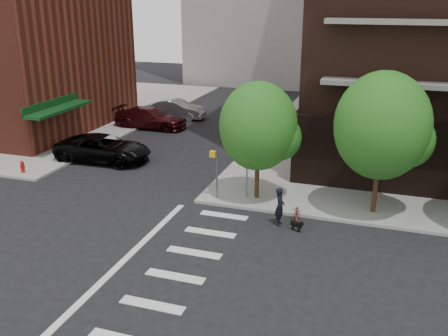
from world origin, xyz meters
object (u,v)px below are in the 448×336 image
object	(u,v)px
fire_hydrant	(22,166)
parked_car_black	(103,148)
parked_car_silver	(176,109)
dog_walker	(280,207)
scooter	(297,214)
parked_car_maroon	(151,118)

from	to	relation	value
fire_hydrant	parked_car_black	bearing A→B (deg)	50.24
parked_car_silver	dog_walker	size ratio (longest dim) A/B	2.77
scooter	parked_car_silver	bearing A→B (deg)	119.12
parked_car_black	parked_car_silver	xyz separation A→B (m)	(-0.35, 12.70, -0.02)
parked_car_silver	scooter	size ratio (longest dim) A/B	3.38
parked_car_silver	scooter	xyz separation A→B (m)	(14.15, -17.90, -0.45)
parked_car_silver	fire_hydrant	bearing A→B (deg)	166.68
parked_car_black	parked_car_silver	distance (m)	12.70
scooter	fire_hydrant	bearing A→B (deg)	166.42
dog_walker	parked_car_maroon	bearing A→B (deg)	30.21
parked_car_black	scooter	size ratio (longest dim) A/B	4.11
fire_hydrant	parked_car_black	size ratio (longest dim) A/B	0.12
dog_walker	fire_hydrant	bearing A→B (deg)	69.72
fire_hydrant	parked_car_silver	bearing A→B (deg)	80.10
fire_hydrant	parked_car_maroon	world-z (taller)	parked_car_maroon
parked_car_silver	scooter	distance (m)	22.82
fire_hydrant	parked_car_maroon	bearing A→B (deg)	79.76
parked_car_maroon	parked_car_silver	world-z (taller)	parked_car_maroon
parked_car_black	parked_car_silver	size ratio (longest dim) A/B	1.22
parked_car_silver	dog_walker	xyz separation A→B (m)	(13.43, -18.54, 0.08)
parked_car_silver	dog_walker	bearing A→B (deg)	-147.51
scooter	dog_walker	distance (m)	1.11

